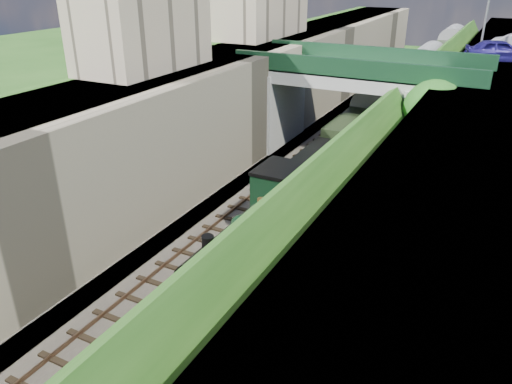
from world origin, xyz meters
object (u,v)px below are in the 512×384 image
Objects in this scene: road_bridge at (366,101)px; tender at (320,183)px; lamppost at (488,11)px; locomotive at (259,238)px; car_blue at (500,51)px; tree at (436,113)px.

tender is (0.26, -9.22, -2.46)m from road_bridge.
road_bridge is 10.88m from lamppost.
car_blue is at bearing 72.70° from locomotive.
lamppost is 1.00× the size of tender.
road_bridge is 3.50× the size of car_blue.
car_blue reaches higher than tree.
lamppost is 25.62m from locomotive.
road_bridge is 2.42× the size of tree.
lamppost is at bearing 83.76° from tree.
lamppost reaches higher than locomotive.
car_blue is 24.54m from locomotive.
lamppost reaches higher than tree.
road_bridge is 16.73m from locomotive.
tree reaches higher than tender.
lamppost is (1.13, 10.34, 4.92)m from tree.
tree reaches higher than locomotive.
tree is 8.23m from tender.
tree is at bearing -96.24° from lamppost.
car_blue is (7.39, 6.33, 2.95)m from road_bridge.
locomotive is (-5.84, -23.73, -7.67)m from lamppost.
lamppost reaches higher than car_blue.
tree is at bearing 70.61° from locomotive.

